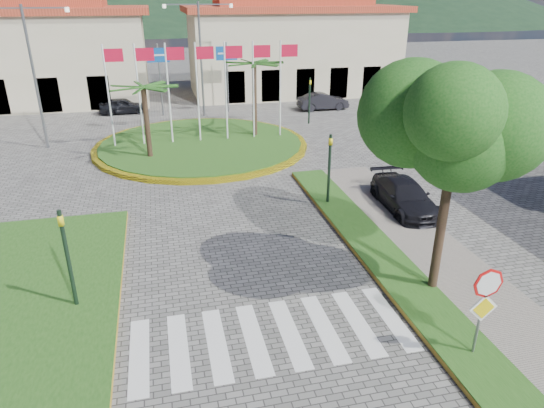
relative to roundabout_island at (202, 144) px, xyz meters
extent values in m
cube|color=gray|center=(6.00, -20.00, -0.10)|extent=(4.00, 28.00, 0.15)
cube|color=#204D16|center=(4.80, -20.00, -0.09)|extent=(1.60, 28.00, 0.18)
cube|color=#204D16|center=(-6.50, -16.00, -0.09)|extent=(5.00, 14.00, 0.18)
cube|color=silver|center=(0.00, -18.00, -0.17)|extent=(8.00, 3.00, 0.01)
cylinder|color=yellow|center=(0.00, 0.00, -0.06)|extent=(12.70, 12.70, 0.24)
cylinder|color=#204D16|center=(0.00, 0.00, -0.03)|extent=(12.00, 12.00, 0.30)
cylinder|color=black|center=(-3.00, -2.00, 1.85)|extent=(0.28, 0.28, 4.05)
cylinder|color=black|center=(3.50, 1.00, 2.16)|extent=(0.28, 0.28, 4.68)
cylinder|color=silver|center=(-5.00, 0.50, 2.82)|extent=(0.10, 0.10, 6.00)
cube|color=red|center=(-4.45, 0.50, 5.22)|extent=(1.00, 0.03, 0.70)
cylinder|color=silver|center=(-3.34, 0.50, 2.82)|extent=(0.10, 0.10, 6.00)
cube|color=red|center=(-2.79, 0.50, 5.22)|extent=(1.00, 0.03, 0.70)
cylinder|color=silver|center=(-1.67, 0.50, 2.82)|extent=(0.10, 0.10, 6.00)
cube|color=red|center=(-1.12, 0.50, 5.22)|extent=(1.00, 0.03, 0.70)
cylinder|color=silver|center=(0.00, 0.50, 2.82)|extent=(0.10, 0.10, 6.00)
cube|color=red|center=(0.55, 0.50, 5.22)|extent=(1.00, 0.03, 0.70)
cylinder|color=silver|center=(1.66, 0.50, 2.82)|extent=(0.10, 0.10, 6.00)
cube|color=red|center=(2.21, 0.50, 5.22)|extent=(1.00, 0.03, 0.70)
cylinder|color=silver|center=(3.33, 0.50, 2.82)|extent=(0.10, 0.10, 6.00)
cube|color=red|center=(3.88, 0.50, 5.22)|extent=(1.00, 0.03, 0.70)
cylinder|color=silver|center=(5.00, 0.50, 2.82)|extent=(0.10, 0.10, 6.00)
cube|color=red|center=(5.55, 0.50, 5.22)|extent=(1.00, 0.03, 0.70)
cylinder|color=slate|center=(4.90, -20.00, 1.07)|extent=(0.07, 0.07, 2.50)
cylinder|color=red|center=(4.90, -20.05, 2.07)|extent=(0.80, 0.03, 0.80)
cube|color=yellow|center=(4.90, -20.06, 1.37)|extent=(0.78, 0.03, 0.78)
cylinder|color=black|center=(5.50, -17.00, 2.02)|extent=(0.28, 0.28, 4.40)
ellipsoid|color=#164D14|center=(5.50, -17.00, 5.02)|extent=(3.60, 3.60, 3.20)
cylinder|color=black|center=(-5.20, -15.50, 1.42)|extent=(0.12, 0.12, 3.20)
imported|color=yellow|center=(-5.20, -15.50, 2.42)|extent=(0.15, 0.18, 0.90)
cylinder|color=black|center=(4.50, -10.00, 1.42)|extent=(0.12, 0.12, 3.20)
imported|color=yellow|center=(4.50, -10.00, 2.42)|extent=(0.15, 0.18, 0.90)
cylinder|color=black|center=(8.00, 4.00, 1.42)|extent=(0.12, 0.12, 3.20)
imported|color=yellow|center=(8.00, 4.00, 2.42)|extent=(0.18, 0.15, 0.90)
cylinder|color=slate|center=(-2.00, 9.00, 2.42)|extent=(0.12, 0.12, 5.20)
cube|color=#0E4C9E|center=(-2.00, 8.94, 4.22)|extent=(1.60, 0.05, 1.00)
cylinder|color=slate|center=(3.00, 9.00, 2.42)|extent=(0.12, 0.12, 5.20)
cube|color=#0E4C9E|center=(3.00, 8.94, 4.22)|extent=(1.60, 0.05, 1.00)
cylinder|color=slate|center=(1.00, 8.00, 3.82)|extent=(0.16, 0.16, 8.00)
cube|color=slate|center=(-0.20, 8.00, 7.62)|extent=(2.40, 0.08, 0.08)
cube|color=slate|center=(2.20, 8.00, 7.62)|extent=(2.40, 0.08, 0.08)
cylinder|color=slate|center=(-9.00, 2.00, 3.82)|extent=(0.16, 0.16, 8.00)
cube|color=slate|center=(-7.80, 2.00, 7.62)|extent=(2.40, 0.08, 0.08)
cube|color=beige|center=(-14.00, 16.00, 3.32)|extent=(22.00, 9.00, 7.00)
cube|color=beige|center=(10.00, 16.00, 3.32)|extent=(18.00, 9.00, 7.00)
cube|color=#9E321E|center=(10.00, 16.00, 7.07)|extent=(19.08, 9.54, 0.50)
cube|color=#9E321E|center=(10.00, 16.00, 7.57)|extent=(13.50, 4.95, 0.60)
imported|color=silver|center=(-9.10, 13.55, 0.36)|extent=(4.11, 2.51, 1.07)
imported|color=black|center=(-4.94, 10.23, 0.43)|extent=(3.61, 1.59, 1.21)
imported|color=black|center=(10.40, 8.00, 0.48)|extent=(4.01, 1.48, 1.31)
imported|color=black|center=(7.50, -11.20, 0.46)|extent=(2.00, 4.48, 1.28)
camera|label=1|loc=(-2.34, -28.36, 8.40)|focal=32.00mm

